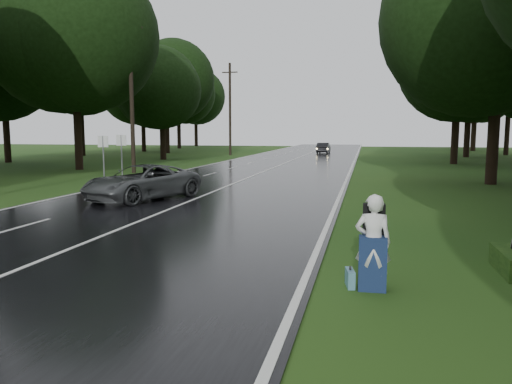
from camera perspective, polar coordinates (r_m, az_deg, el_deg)
ground at (r=12.97m, az=-20.03°, el=-6.10°), size 160.00×160.00×0.00m
road at (r=31.50m, az=-0.13°, el=1.92°), size 12.00×140.00×0.04m
lane_center at (r=31.50m, az=-0.13°, el=1.97°), size 0.12×140.00×0.01m
grey_car at (r=20.86m, az=-12.96°, el=1.10°), size 4.14×5.62×1.42m
far_car at (r=62.30m, az=7.76°, el=5.04°), size 1.50×3.97×1.29m
hitchhiker at (r=9.17m, az=13.28°, el=-6.03°), size 0.65×0.58×1.75m
suitcase at (r=9.43m, az=10.74°, el=-9.69°), size 0.21×0.47×0.32m
utility_pole_mid at (r=34.69m, az=-13.84°, el=2.16°), size 1.80×0.28×10.57m
utility_pole_far at (r=57.62m, az=-2.97°, el=4.24°), size 1.80×0.28×10.44m
road_sign_a at (r=28.63m, az=-17.00°, el=1.05°), size 0.61×0.10×2.56m
road_sign_b at (r=30.45m, az=-15.08°, el=1.46°), size 0.62×0.10×2.60m
tree_left_d at (r=38.63m, az=-19.60°, el=2.44°), size 10.39×10.39×16.23m
tree_left_e at (r=49.92m, az=-10.58°, el=3.69°), size 7.56×7.56×11.81m
tree_left_f at (r=63.77m, az=-10.14°, el=4.42°), size 10.09×10.09×15.77m
tree_right_d at (r=29.37m, az=25.33°, el=0.82°), size 9.19×9.19×14.36m
tree_right_e at (r=45.80m, az=21.73°, el=3.01°), size 9.09×9.09×14.20m
tree_right_f at (r=58.06m, az=22.96°, el=3.71°), size 10.91×10.91×17.04m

